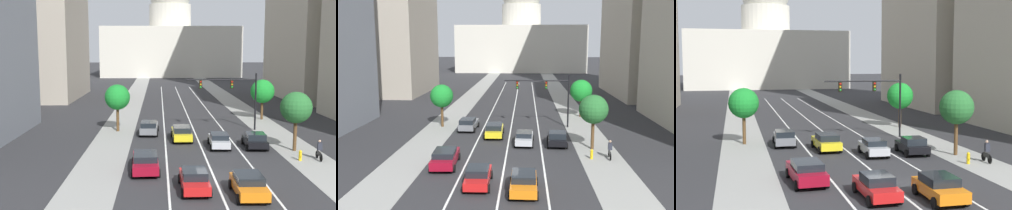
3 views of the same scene
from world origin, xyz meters
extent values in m
plane|color=#2B2B2D|center=(0.00, 40.00, 0.00)|extent=(400.00, 400.00, 0.00)
cube|color=gray|center=(-8.73, 35.00, 0.01)|extent=(3.99, 130.00, 0.01)
cube|color=gray|center=(8.73, 35.00, 0.01)|extent=(3.99, 130.00, 0.01)
cube|color=white|center=(-3.37, 25.00, 0.01)|extent=(0.16, 90.00, 0.01)
cube|color=white|center=(0.00, 25.00, 0.01)|extent=(0.16, 90.00, 0.01)
cube|color=white|center=(3.37, 25.00, 0.01)|extent=(0.16, 90.00, 0.01)
cube|color=beige|center=(0.00, 113.47, 8.07)|extent=(44.65, 28.45, 16.14)
cylinder|color=beige|center=(0.00, 113.47, 20.05)|extent=(14.15, 14.15, 7.82)
cube|color=maroon|center=(-5.05, 1.81, 0.67)|extent=(2.13, 4.88, 0.69)
cube|color=black|center=(-5.04, 1.54, 1.24)|extent=(1.87, 2.61, 0.46)
cylinder|color=black|center=(-6.08, 3.39, 0.32)|extent=(0.25, 0.65, 0.64)
cylinder|color=black|center=(-4.19, 3.49, 0.32)|extent=(0.25, 0.65, 0.64)
cylinder|color=black|center=(-5.92, 0.14, 0.32)|extent=(0.25, 0.65, 0.64)
cylinder|color=black|center=(-4.03, 0.23, 0.32)|extent=(0.25, 0.65, 0.64)
cube|color=yellow|center=(-1.68, 12.31, 0.65)|extent=(1.94, 4.62, 0.66)
cube|color=black|center=(-1.68, 11.96, 1.25)|extent=(1.74, 2.53, 0.54)
cylinder|color=black|center=(-2.64, 13.85, 0.32)|extent=(0.23, 0.64, 0.64)
cylinder|color=black|center=(-0.81, 13.89, 0.32)|extent=(0.23, 0.64, 0.64)
cylinder|color=black|center=(-2.56, 10.73, 0.32)|extent=(0.23, 0.64, 0.64)
cylinder|color=black|center=(-0.73, 10.78, 0.32)|extent=(0.23, 0.64, 0.64)
cube|color=black|center=(5.05, 9.02, 0.61)|extent=(2.03, 4.11, 0.58)
cube|color=black|center=(5.04, 8.63, 1.19)|extent=(1.78, 1.95, 0.58)
cylinder|color=black|center=(4.20, 10.43, 0.32)|extent=(0.25, 0.65, 0.64)
cylinder|color=black|center=(6.04, 10.34, 0.32)|extent=(0.25, 0.65, 0.64)
cylinder|color=black|center=(4.07, 7.70, 0.32)|extent=(0.25, 0.65, 0.64)
cylinder|color=black|center=(5.91, 7.61, 0.32)|extent=(0.25, 0.65, 0.64)
cube|color=#B2B5BA|center=(1.68, 9.14, 0.63)|extent=(1.87, 4.20, 0.62)
cube|color=black|center=(1.68, 8.92, 1.17)|extent=(1.65, 2.21, 0.46)
cylinder|color=black|center=(0.89, 10.58, 0.32)|extent=(0.25, 0.65, 0.64)
cylinder|color=black|center=(2.59, 10.51, 0.32)|extent=(0.25, 0.65, 0.64)
cylinder|color=black|center=(0.78, 7.77, 0.32)|extent=(0.25, 0.65, 0.64)
cylinder|color=black|center=(2.48, 7.70, 0.32)|extent=(0.25, 0.65, 0.64)
cube|color=slate|center=(-5.05, 15.40, 0.67)|extent=(1.94, 4.47, 0.69)
cube|color=black|center=(-5.08, 14.58, 1.27)|extent=(1.73, 2.37, 0.51)
cylinder|color=black|center=(-5.89, 16.93, 0.32)|extent=(0.24, 0.65, 0.64)
cylinder|color=black|center=(-4.11, 16.87, 0.32)|extent=(0.24, 0.65, 0.64)
cylinder|color=black|center=(-6.00, 13.94, 0.32)|extent=(0.24, 0.65, 0.64)
cylinder|color=black|center=(-4.21, 13.87, 0.32)|extent=(0.24, 0.65, 0.64)
cube|color=orange|center=(1.68, -3.67, 0.63)|extent=(1.84, 4.04, 0.62)
cube|color=black|center=(1.69, -3.58, 1.19)|extent=(1.69, 2.20, 0.48)
cylinder|color=black|center=(0.78, -2.30, 0.32)|extent=(0.22, 0.64, 0.64)
cylinder|color=black|center=(2.60, -2.30, 0.32)|extent=(0.22, 0.64, 0.64)
cylinder|color=black|center=(0.77, -5.04, 0.32)|extent=(0.22, 0.64, 0.64)
cylinder|color=black|center=(2.59, -5.05, 0.32)|extent=(0.22, 0.64, 0.64)
cube|color=red|center=(-1.68, -2.50, 0.62)|extent=(1.79, 4.27, 0.60)
cube|color=black|center=(-1.68, -2.65, 1.19)|extent=(1.61, 1.99, 0.53)
cylinder|color=black|center=(-2.57, -1.07, 0.32)|extent=(0.23, 0.64, 0.64)
cylinder|color=black|center=(-0.85, -1.04, 0.32)|extent=(0.23, 0.64, 0.64)
cylinder|color=black|center=(-2.51, -3.95, 0.32)|extent=(0.23, 0.64, 0.64)
cylinder|color=black|center=(-0.80, -3.92, 0.32)|extent=(0.23, 0.64, 0.64)
cylinder|color=black|center=(7.04, 17.42, 3.26)|extent=(0.20, 0.20, 6.52)
cylinder|color=black|center=(3.10, 17.42, 5.82)|extent=(7.89, 0.14, 0.14)
cube|color=black|center=(4.28, 17.42, 5.27)|extent=(0.32, 0.28, 0.96)
sphere|color=red|center=(4.28, 17.27, 5.57)|extent=(0.20, 0.20, 0.20)
sphere|color=orange|center=(4.28, 17.27, 5.27)|extent=(0.20, 0.20, 0.20)
sphere|color=green|center=(4.28, 17.27, 4.97)|extent=(0.20, 0.20, 0.20)
cube|color=black|center=(0.73, 17.42, 5.27)|extent=(0.32, 0.28, 0.96)
sphere|color=red|center=(0.73, 17.27, 5.57)|extent=(0.20, 0.20, 0.20)
sphere|color=orange|center=(0.73, 17.27, 5.27)|extent=(0.20, 0.20, 0.20)
sphere|color=green|center=(0.73, 17.27, 4.97)|extent=(0.20, 0.20, 0.20)
cylinder|color=yellow|center=(7.81, 4.41, 0.35)|extent=(0.26, 0.26, 0.70)
sphere|color=yellow|center=(7.81, 4.41, 0.78)|extent=(0.26, 0.26, 0.26)
cylinder|color=yellow|center=(7.81, 4.25, 0.39)|extent=(0.10, 0.12, 0.10)
cylinder|color=black|center=(9.44, 4.09, 0.33)|extent=(0.09, 0.66, 0.66)
cylinder|color=black|center=(9.50, 5.13, 0.33)|extent=(0.09, 0.66, 0.66)
cube|color=black|center=(9.47, 4.61, 0.55)|extent=(0.12, 1.00, 0.36)
cube|color=#262833|center=(9.47, 4.56, 1.18)|extent=(0.38, 0.30, 0.64)
sphere|color=tan|center=(9.47, 4.63, 1.61)|extent=(0.22, 0.22, 0.22)
cylinder|color=#51381E|center=(-8.64, 16.98, 1.45)|extent=(0.32, 0.32, 2.90)
sphere|color=#19812A|center=(-8.64, 16.98, 3.89)|extent=(2.85, 2.85, 2.85)
cylinder|color=#51381E|center=(9.58, 24.32, 1.32)|extent=(0.32, 0.32, 2.65)
sphere|color=#1B8A2B|center=(9.58, 24.32, 3.73)|extent=(3.09, 3.09, 3.09)
cylinder|color=#51381E|center=(8.42, 7.71, 1.51)|extent=(0.32, 0.32, 3.02)
sphere|color=#26652D|center=(8.42, 7.71, 4.02)|extent=(2.85, 2.85, 2.85)
camera|label=1|loc=(-4.02, -28.45, 9.34)|focal=43.61mm
camera|label=2|loc=(1.77, -29.19, 10.52)|focal=40.62mm
camera|label=3|loc=(-9.45, -27.29, 7.85)|focal=49.64mm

